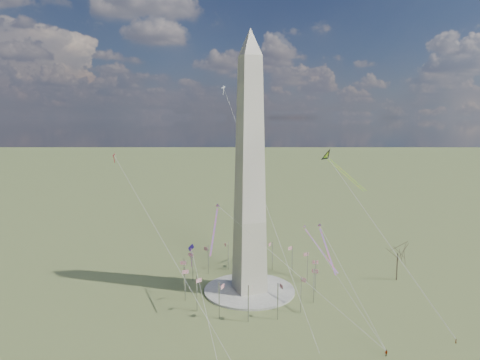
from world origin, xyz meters
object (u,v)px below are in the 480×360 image
object	(u,v)px
washington_monument	(250,172)
kite_delta_black	(329,158)
tree_near	(398,251)
person_east	(456,341)

from	to	relation	value
washington_monument	kite_delta_black	size ratio (longest dim) A/B	4.92
tree_near	kite_delta_black	bearing A→B (deg)	135.67
washington_monument	person_east	bearing A→B (deg)	-53.21
tree_near	kite_delta_black	xyz separation A→B (m)	(-21.73, 21.23, 38.39)
washington_monument	kite_delta_black	bearing A→B (deg)	14.19
tree_near	person_east	world-z (taller)	tree_near
washington_monument	person_east	world-z (taller)	washington_monument
person_east	kite_delta_black	bearing A→B (deg)	-93.04
washington_monument	kite_delta_black	world-z (taller)	washington_monument
tree_near	washington_monument	bearing A→B (deg)	170.25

